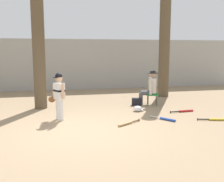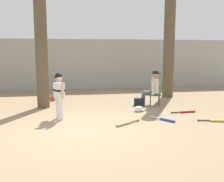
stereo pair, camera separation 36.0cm
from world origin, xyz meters
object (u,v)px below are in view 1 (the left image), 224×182
at_px(handbag_beside_stool, 137,102).
at_px(bat_wood_tan, 127,123).
at_px(seated_spectator, 150,87).
at_px(batting_helmet_white, 138,109).
at_px(bat_red_barrel, 184,111).
at_px(bat_blue_youth, 166,119).
at_px(tree_near_player, 37,14).
at_px(tree_behind_spectator, 165,40).
at_px(bat_yellow_trainer, 215,119).
at_px(young_ballplayer, 59,93).
at_px(folding_stool, 152,95).

xyz_separation_m(handbag_beside_stool, bat_wood_tan, (-1.01, -2.29, -0.10)).
height_order(seated_spectator, batting_helmet_white, seated_spectator).
bearing_deg(bat_wood_tan, bat_red_barrel, 24.53).
xyz_separation_m(bat_blue_youth, bat_wood_tan, (-1.17, -0.20, 0.00)).
bearing_deg(batting_helmet_white, tree_near_player, 159.08).
height_order(tree_behind_spectator, batting_helmet_white, tree_behind_spectator).
bearing_deg(handbag_beside_stool, bat_yellow_trainer, -58.77).
relative_size(tree_behind_spectator, young_ballplayer, 4.00).
xyz_separation_m(tree_behind_spectator, bat_yellow_trainer, (-0.20, -4.00, -2.29)).
height_order(tree_near_player, young_ballplayer, tree_near_player).
bearing_deg(bat_red_barrel, tree_behind_spectator, 79.52).
height_order(tree_near_player, bat_blue_youth, tree_near_player).
bearing_deg(handbag_beside_stool, young_ballplayer, -152.60).
relative_size(seated_spectator, batting_helmet_white, 3.75).
distance_m(tree_near_player, tree_behind_spectator, 5.15).
bearing_deg(handbag_beside_stool, bat_wood_tan, -113.72).
bearing_deg(batting_helmet_white, bat_blue_youth, -71.19).
relative_size(seated_spectator, bat_red_barrel, 1.52).
xyz_separation_m(folding_stool, batting_helmet_white, (-0.82, -0.86, -0.28)).
bearing_deg(young_ballplayer, bat_blue_youth, -13.70).
bearing_deg(folding_stool, handbag_beside_stool, 178.05).
relative_size(bat_yellow_trainer, batting_helmet_white, 2.40).
relative_size(seated_spectator, bat_yellow_trainer, 1.56).
bearing_deg(tree_behind_spectator, batting_helmet_white, -128.12).
bearing_deg(bat_wood_tan, folding_stool, 55.29).
distance_m(tree_behind_spectator, young_ballplayer, 5.51).
height_order(seated_spectator, bat_red_barrel, seated_spectator).
relative_size(tree_behind_spectator, bat_blue_youth, 7.88).
distance_m(folding_stool, bat_red_barrel, 1.45).
bearing_deg(bat_blue_youth, tree_behind_spectator, 67.59).
xyz_separation_m(young_ballplayer, bat_red_barrel, (3.84, 0.09, -0.71)).
relative_size(seated_spectator, bat_blue_youth, 1.81).
bearing_deg(folding_stool, bat_yellow_trainer, -69.41).
relative_size(tree_near_player, young_ballplayer, 5.07).
height_order(bat_blue_youth, batting_helmet_white, batting_helmet_white).
distance_m(tree_behind_spectator, batting_helmet_white, 3.84).
distance_m(handbag_beside_stool, bat_red_barrel, 1.74).
relative_size(young_ballplayer, batting_helmet_white, 4.08).
bearing_deg(tree_near_player, seated_spectator, -3.99).
height_order(tree_behind_spectator, bat_yellow_trainer, tree_behind_spectator).
bearing_deg(seated_spectator, tree_behind_spectator, 52.48).
relative_size(folding_stool, handbag_beside_stool, 1.46).
xyz_separation_m(bat_blue_youth, bat_yellow_trainer, (1.31, -0.33, 0.00)).
distance_m(folding_stool, bat_blue_youth, 2.14).
xyz_separation_m(young_ballplayer, bat_blue_youth, (2.86, -0.70, -0.71)).
distance_m(handbag_beside_stool, bat_blue_youth, 2.10).
xyz_separation_m(seated_spectator, bat_blue_youth, (-0.31, -2.10, -0.61)).
bearing_deg(handbag_beside_stool, bat_red_barrel, -48.98).
bearing_deg(handbag_beside_stool, batting_helmet_white, -105.93).
bearing_deg(bat_red_barrel, folding_stool, 113.94).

